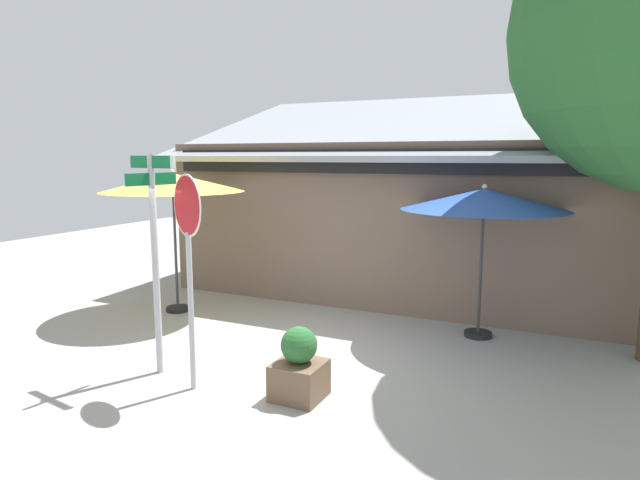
% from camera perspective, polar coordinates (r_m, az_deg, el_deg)
% --- Properties ---
extents(ground_plane, '(28.00, 28.00, 0.10)m').
position_cam_1_polar(ground_plane, '(8.07, -4.69, -12.78)').
color(ground_plane, '#9E9B93').
extents(cafe_building, '(9.71, 5.57, 4.45)m').
position_cam_1_polar(cafe_building, '(12.43, 9.80, 2.93)').
color(cafe_building, '#705B4C').
rests_on(cafe_building, ground).
extents(street_sign_post, '(0.84, 0.78, 2.94)m').
position_cam_1_polar(street_sign_post, '(7.47, -16.93, -0.29)').
color(street_sign_post, '#A8AAB2').
rests_on(street_sign_post, ground).
extents(stop_sign, '(0.69, 0.36, 2.71)m').
position_cam_1_polar(stop_sign, '(6.79, -13.62, -0.15)').
color(stop_sign, '#A8AAB2').
rests_on(stop_sign, ground).
extents(patio_umbrella_mustard_left, '(2.62, 2.62, 2.68)m').
position_cam_1_polar(patio_umbrella_mustard_left, '(10.40, -15.16, 5.74)').
color(patio_umbrella_mustard_left, black).
rests_on(patio_umbrella_mustard_left, ground).
extents(patio_umbrella_royal_blue_center, '(2.61, 2.61, 2.48)m').
position_cam_1_polar(patio_umbrella_royal_blue_center, '(8.94, 16.80, 4.01)').
color(patio_umbrella_royal_blue_center, black).
rests_on(patio_umbrella_royal_blue_center, ground).
extents(sidewalk_planter, '(0.59, 0.59, 0.89)m').
position_cam_1_polar(sidewalk_planter, '(6.75, -2.20, -13.19)').
color(sidewalk_planter, brown).
rests_on(sidewalk_planter, ground).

